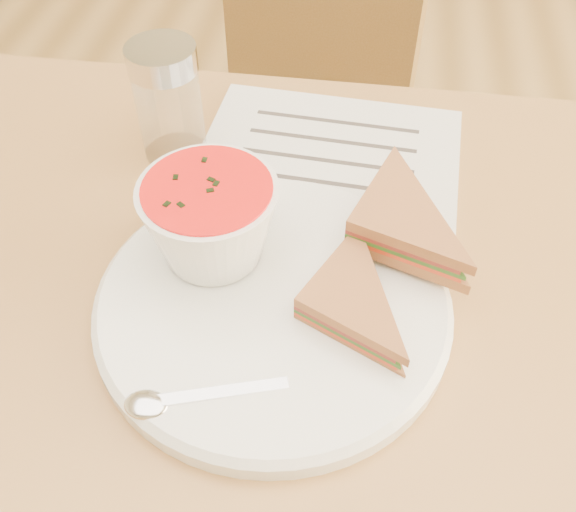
% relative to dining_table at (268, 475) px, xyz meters
% --- Properties ---
extents(dining_table, '(1.00, 0.70, 0.75)m').
position_rel_dining_table_xyz_m(dining_table, '(0.00, 0.00, 0.00)').
color(dining_table, olive).
rests_on(dining_table, floor).
extents(chair_far, '(0.49, 0.49, 0.86)m').
position_rel_dining_table_xyz_m(chair_far, '(-0.08, 0.58, 0.06)').
color(chair_far, brown).
rests_on(chair_far, floor).
extents(plate, '(0.39, 0.39, 0.02)m').
position_rel_dining_table_xyz_m(plate, '(0.02, -0.01, 0.38)').
color(plate, white).
rests_on(plate, dining_table).
extents(soup_bowl, '(0.12, 0.12, 0.08)m').
position_rel_dining_table_xyz_m(soup_bowl, '(-0.04, 0.03, 0.43)').
color(soup_bowl, white).
rests_on(soup_bowl, plate).
extents(sandwich_half_a, '(0.14, 0.14, 0.03)m').
position_rel_dining_table_xyz_m(sandwich_half_a, '(0.04, -0.03, 0.41)').
color(sandwich_half_a, '#B76B40').
rests_on(sandwich_half_a, plate).
extents(sandwich_half_b, '(0.14, 0.14, 0.04)m').
position_rel_dining_table_xyz_m(sandwich_half_b, '(0.07, 0.04, 0.42)').
color(sandwich_half_b, '#B76B40').
rests_on(sandwich_half_b, plate).
extents(spoon, '(0.17, 0.08, 0.01)m').
position_rel_dining_table_xyz_m(spoon, '(-0.01, -0.11, 0.40)').
color(spoon, silver).
rests_on(spoon, plate).
extents(paper_menu, '(0.29, 0.22, 0.00)m').
position_rel_dining_table_xyz_m(paper_menu, '(0.04, 0.21, 0.38)').
color(paper_menu, silver).
rests_on(paper_menu, dining_table).
extents(condiment_shaker, '(0.08, 0.08, 0.13)m').
position_rel_dining_table_xyz_m(condiment_shaker, '(-0.12, 0.19, 0.44)').
color(condiment_shaker, silver).
rests_on(condiment_shaker, dining_table).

